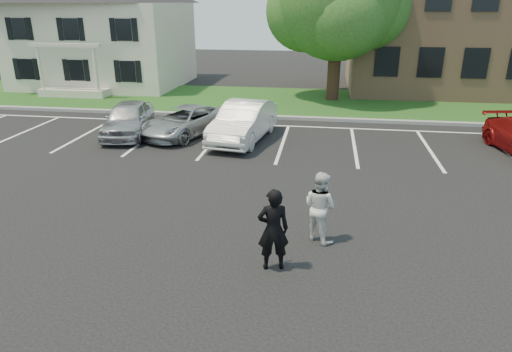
{
  "coord_description": "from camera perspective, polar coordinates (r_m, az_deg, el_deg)",
  "views": [
    {
      "loc": [
        1.59,
        -9.34,
        5.25
      ],
      "look_at": [
        0.0,
        1.0,
        1.25
      ],
      "focal_mm": 32.0,
      "sensor_mm": 36.0,
      "label": 1
    }
  ],
  "objects": [
    {
      "name": "man_white_shirt",
      "position": [
        10.63,
        7.99,
        -3.81
      ],
      "size": [
        1.04,
        1.01,
        1.69
      ],
      "primitive_type": "imported",
      "rotation": [
        0.0,
        0.0,
        2.47
      ],
      "color": "silver",
      "rests_on": "ground"
    },
    {
      "name": "man_black_suit",
      "position": [
        9.39,
        2.16,
        -6.71
      ],
      "size": [
        0.74,
        0.57,
        1.79
      ],
      "primitive_type": "imported",
      "rotation": [
        0.0,
        0.0,
        3.38
      ],
      "color": "black",
      "rests_on": "ground"
    },
    {
      "name": "car_silver_west",
      "position": [
        19.88,
        -15.69,
        6.92
      ],
      "size": [
        2.36,
        4.35,
        1.41
      ],
      "primitive_type": "imported",
      "rotation": [
        0.0,
        0.0,
        0.18
      ],
      "color": "#AEAEB3",
      "rests_on": "ground"
    },
    {
      "name": "curb",
      "position": [
        22.02,
        4.38,
        7.26
      ],
      "size": [
        40.0,
        0.3,
        0.15
      ],
      "primitive_type": "cube",
      "color": "gray",
      "rests_on": "ground"
    },
    {
      "name": "tree",
      "position": [
        26.31,
        10.42,
        20.82
      ],
      "size": [
        7.8,
        7.2,
        8.8
      ],
      "color": "black",
      "rests_on": "ground"
    },
    {
      "name": "stall_lines",
      "position": [
        19.03,
        7.85,
        4.73
      ],
      "size": [
        34.0,
        5.36,
        0.01
      ],
      "color": "white",
      "rests_on": "ground"
    },
    {
      "name": "car_silver_minivan",
      "position": [
        19.38,
        -8.9,
        6.76
      ],
      "size": [
        3.4,
        4.71,
        1.19
      ],
      "primitive_type": "imported",
      "rotation": [
        0.0,
        0.0,
        -0.37
      ],
      "color": "#A0A2A7",
      "rests_on": "ground"
    },
    {
      "name": "grass_strip",
      "position": [
        25.92,
        5.1,
        9.24
      ],
      "size": [
        44.0,
        8.0,
        0.08
      ],
      "primitive_type": "cube",
      "color": "#164514",
      "rests_on": "ground"
    },
    {
      "name": "ground_plane",
      "position": [
        10.84,
        -0.81,
        -8.07
      ],
      "size": [
        90.0,
        90.0,
        0.0
      ],
      "primitive_type": "plane",
      "color": "black",
      "rests_on": "ground"
    },
    {
      "name": "house",
      "position": [
        32.78,
        -18.59,
        17.41
      ],
      "size": [
        10.3,
        9.22,
        7.6
      ],
      "color": "beige",
      "rests_on": "ground"
    },
    {
      "name": "car_white_sedan",
      "position": [
        18.4,
        -1.58,
        6.8
      ],
      "size": [
        2.28,
        4.83,
        1.53
      ],
      "primitive_type": "imported",
      "rotation": [
        0.0,
        0.0,
        -0.15
      ],
      "color": "silver",
      "rests_on": "ground"
    }
  ]
}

